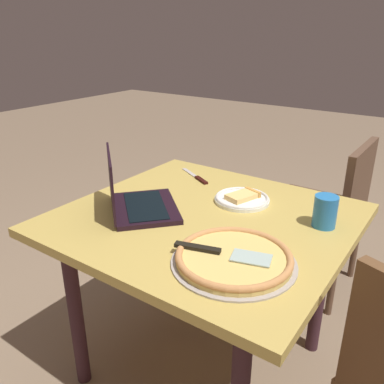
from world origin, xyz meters
name	(u,v)px	position (x,y,z in m)	size (l,w,h in m)	color
ground_plane	(203,362)	(0.00, 0.00, 0.00)	(12.00, 12.00, 0.00)	#806953
dining_table	(205,237)	(0.00, 0.00, 0.63)	(1.02, 0.96, 0.72)	tan
laptop	(135,199)	(0.24, 0.12, 0.76)	(0.39, 0.39, 0.23)	black
pizza_plate	(242,198)	(-0.05, -0.19, 0.73)	(0.22, 0.22, 0.04)	white
pizza_tray	(234,258)	(-0.25, 0.22, 0.73)	(0.37, 0.37, 0.04)	#A69D97
table_knife	(197,177)	(0.25, -0.31, 0.72)	(0.21, 0.13, 0.01)	beige
drink_cup	(325,211)	(-0.39, -0.17, 0.77)	(0.08, 0.08, 0.11)	#2673BB
chair_far	(327,205)	(-0.21, -0.85, 0.50)	(0.46, 0.46, 0.84)	brown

